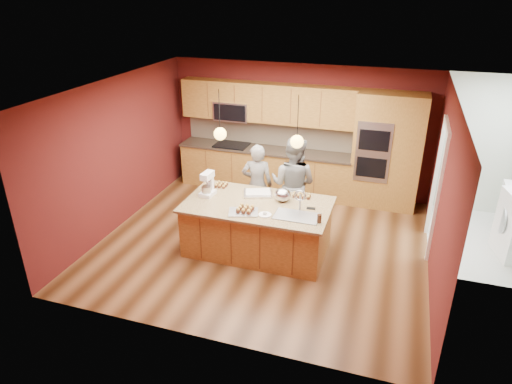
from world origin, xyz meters
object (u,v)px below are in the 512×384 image
(island, at_px, (258,227))
(mixing_bowl, at_px, (283,195))
(person_left, at_px, (257,185))
(stand_mixer, at_px, (208,185))
(person_right, at_px, (293,184))

(island, height_order, mixing_bowl, island)
(person_left, bearing_deg, stand_mixer, 44.15)
(island, bearing_deg, person_left, 109.01)
(island, height_order, person_right, person_right)
(island, distance_m, stand_mixer, 1.10)
(stand_mixer, bearing_deg, person_right, 38.62)
(island, xyz_separation_m, person_right, (0.35, 0.92, 0.43))
(person_right, bearing_deg, stand_mixer, 41.92)
(mixing_bowl, bearing_deg, person_right, 89.43)
(stand_mixer, relative_size, mixing_bowl, 1.51)
(person_left, bearing_deg, island, 98.22)
(mixing_bowl, bearing_deg, stand_mixer, -172.56)
(person_left, xyz_separation_m, person_right, (0.67, 0.00, 0.10))
(island, bearing_deg, person_right, 68.96)
(island, distance_m, person_left, 1.03)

